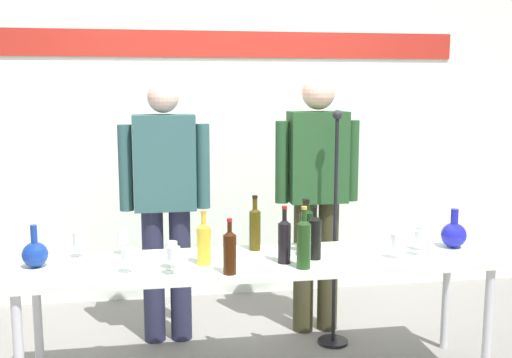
{
  "coord_description": "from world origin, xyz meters",
  "views": [
    {
      "loc": [
        -0.57,
        -3.22,
        1.69
      ],
      "look_at": [
        0.0,
        0.15,
        1.16
      ],
      "focal_mm": 42.42,
      "sensor_mm": 36.0,
      "label": 1
    }
  ],
  "objects": [
    {
      "name": "wine_glass_left_1",
      "position": [
        -0.72,
        -0.15,
        0.83
      ],
      "size": [
        0.07,
        0.07,
        0.13
      ],
      "color": "white",
      "rests_on": "display_table"
    },
    {
      "name": "wine_bottle_1",
      "position": [
        -0.2,
        -0.24,
        0.85
      ],
      "size": [
        0.07,
        0.07,
        0.29
      ],
      "color": "#351605",
      "rests_on": "display_table"
    },
    {
      "name": "presenter_left",
      "position": [
        -0.51,
        0.68,
        0.98
      ],
      "size": [
        0.58,
        0.22,
        1.71
      ],
      "color": "#262740",
      "rests_on": "ground"
    },
    {
      "name": "decanter_blue_left",
      "position": [
        -1.21,
        0.05,
        0.8
      ],
      "size": [
        0.14,
        0.14,
        0.23
      ],
      "color": "navy",
      "rests_on": "display_table"
    },
    {
      "name": "wine_glass_right_1",
      "position": [
        0.96,
        0.01,
        0.83
      ],
      "size": [
        0.06,
        0.06,
        0.14
      ],
      "color": "white",
      "rests_on": "display_table"
    },
    {
      "name": "wine_glass_left_2",
      "position": [
        -0.99,
        0.18,
        0.84
      ],
      "size": [
        0.07,
        0.07,
        0.15
      ],
      "color": "white",
      "rests_on": "display_table"
    },
    {
      "name": "wine_bottle_7",
      "position": [
        0.3,
        0.21,
        0.86
      ],
      "size": [
        0.07,
        0.07,
        0.29
      ],
      "color": "black",
      "rests_on": "display_table"
    },
    {
      "name": "wine_glass_left_3",
      "position": [
        -0.49,
        -0.22,
        0.84
      ],
      "size": [
        0.07,
        0.07,
        0.15
      ],
      "color": "white",
      "rests_on": "display_table"
    },
    {
      "name": "microphone_stand",
      "position": [
        0.56,
        0.44,
        0.52
      ],
      "size": [
        0.2,
        0.2,
        1.54
      ],
      "color": "black",
      "rests_on": "ground"
    },
    {
      "name": "wine_bottle_5",
      "position": [
        0.11,
        -0.1,
        0.86
      ],
      "size": [
        0.07,
        0.07,
        0.32
      ],
      "color": "black",
      "rests_on": "display_table"
    },
    {
      "name": "presenter_right",
      "position": [
        0.51,
        0.68,
        1.0
      ],
      "size": [
        0.57,
        0.22,
        1.75
      ],
      "color": "#383620",
      "rests_on": "ground"
    },
    {
      "name": "wine_bottle_2",
      "position": [
        0.19,
        -0.21,
        0.87
      ],
      "size": [
        0.07,
        0.07,
        0.33
      ],
      "color": "#1C3C16",
      "rests_on": "display_table"
    },
    {
      "name": "wine_glass_left_0",
      "position": [
        -0.76,
        0.22,
        0.83
      ],
      "size": [
        0.06,
        0.06,
        0.14
      ],
      "color": "white",
      "rests_on": "display_table"
    },
    {
      "name": "display_table",
      "position": [
        0.0,
        0.0,
        0.67
      ],
      "size": [
        2.63,
        0.59,
        0.73
      ],
      "color": "white",
      "rests_on": "ground"
    },
    {
      "name": "wine_glass_right_2",
      "position": [
        0.91,
        -0.09,
        0.83
      ],
      "size": [
        0.07,
        0.07,
        0.14
      ],
      "color": "white",
      "rests_on": "display_table"
    },
    {
      "name": "wine_glass_left_4",
      "position": [
        -0.49,
        -0.11,
        0.83
      ],
      "size": [
        0.06,
        0.06,
        0.15
      ],
      "color": "white",
      "rests_on": "display_table"
    },
    {
      "name": "wine_bottle_3",
      "position": [
        0.3,
        -0.05,
        0.86
      ],
      "size": [
        0.07,
        0.07,
        0.31
      ],
      "color": "black",
      "rests_on": "display_table"
    },
    {
      "name": "back_wall",
      "position": [
        0.0,
        1.56,
        1.5
      ],
      "size": [
        5.24,
        0.11,
        3.0
      ],
      "color": "white",
      "rests_on": "ground"
    },
    {
      "name": "decanter_blue_right",
      "position": [
        1.18,
        0.05,
        0.81
      ],
      "size": [
        0.15,
        0.15,
        0.24
      ],
      "color": "#1D1FAF",
      "rests_on": "display_table"
    },
    {
      "name": "wine_bottle_6",
      "position": [
        0.29,
        0.08,
        0.87
      ],
      "size": [
        0.07,
        0.07,
        0.31
      ],
      "color": "black",
      "rests_on": "display_table"
    },
    {
      "name": "wine_bottle_0",
      "position": [
        -0.0,
        0.19,
        0.87
      ],
      "size": [
        0.07,
        0.07,
        0.33
      ],
      "color": "#42360A",
      "rests_on": "display_table"
    },
    {
      "name": "wine_glass_right_0",
      "position": [
        0.75,
        -0.13,
        0.83
      ],
      "size": [
        0.07,
        0.07,
        0.14
      ],
      "color": "white",
      "rests_on": "display_table"
    },
    {
      "name": "wine_bottle_4",
      "position": [
        -0.32,
        -0.06,
        0.86
      ],
      "size": [
        0.08,
        0.08,
        0.3
      ],
      "color": "gold",
      "rests_on": "display_table"
    }
  ]
}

